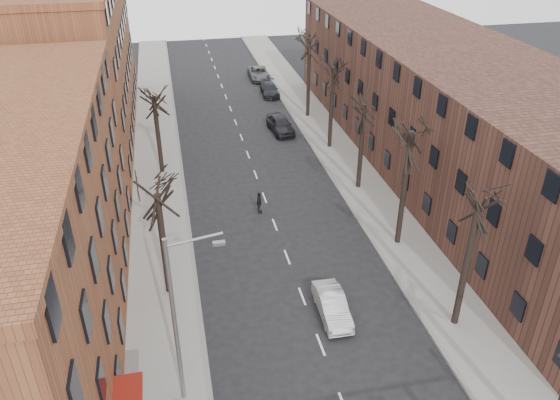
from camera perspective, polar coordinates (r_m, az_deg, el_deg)
sidewalk_left at (r=47.86m, az=-12.68°, el=3.38°), size 4.00×90.00×0.15m
sidewalk_right at (r=49.98m, az=5.95°, el=5.15°), size 4.00×90.00×0.15m
building_left_far at (r=54.74m, az=-22.25°, el=13.07°), size 12.00×28.00×14.00m
building_right at (r=46.98m, az=17.58°, el=8.76°), size 12.00×50.00×10.00m
tree_right_b at (r=32.18m, az=17.71°, el=-12.22°), size 5.20×5.20×10.80m
tree_right_c at (r=37.70m, az=12.13°, el=-4.44°), size 5.20×5.20×11.60m
tree_right_d at (r=43.99m, az=8.14°, el=1.27°), size 5.20×5.20×10.00m
tree_right_e at (r=50.76m, az=5.18°, el=5.50°), size 5.20×5.20×10.80m
tree_right_f at (r=57.85m, az=2.90°, el=8.70°), size 5.20×5.20×11.60m
tree_left_a at (r=33.41m, az=-11.47°, el=-9.42°), size 5.20×5.20×9.50m
tree_left_b at (r=46.98m, az=-12.17°, el=2.82°), size 5.20×5.20×9.50m
streetlight at (r=24.04m, az=-10.59°, el=-11.89°), size 2.45×0.22×9.03m
silver_sedan at (r=30.96m, az=5.46°, el=-10.91°), size 1.50×4.10×1.34m
parked_car_near at (r=53.63m, az=0.04°, el=7.93°), size 2.32×4.88×1.61m
parked_car_mid at (r=64.06m, az=-1.08°, el=11.49°), size 2.05×4.61×1.32m
parked_car_far at (r=69.89m, az=-2.21°, el=13.09°), size 2.45×5.14×1.42m
pedestrian_crossing at (r=39.84m, az=-2.19°, el=-0.28°), size 0.58×1.04×1.67m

